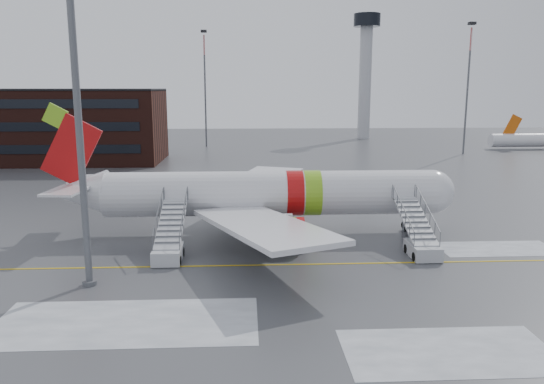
{
  "coord_description": "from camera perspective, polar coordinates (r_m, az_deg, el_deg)",
  "views": [
    {
      "loc": [
        0.45,
        -36.82,
        12.29
      ],
      "look_at": [
        2.57,
        5.54,
        4.0
      ],
      "focal_mm": 35.0,
      "sensor_mm": 36.0,
      "label": 1
    }
  ],
  "objects": [
    {
      "name": "ground",
      "position": [
        38.81,
        -3.41,
        -7.42
      ],
      "size": [
        260.0,
        260.0,
        0.0
      ],
      "primitive_type": "plane",
      "color": "#494C4F",
      "rests_on": "ground"
    },
    {
      "name": "airliner",
      "position": [
        45.25,
        -1.33,
        -0.25
      ],
      "size": [
        35.03,
        32.97,
        11.18
      ],
      "color": "silver",
      "rests_on": "ground"
    },
    {
      "name": "airstair_fwd",
      "position": [
        41.55,
        15.61,
        -5.03
      ],
      "size": [
        2.05,
        7.7,
        3.48
      ],
      "color": "#B5B8BD",
      "rests_on": "ground"
    },
    {
      "name": "airstair_aft",
      "position": [
        39.86,
        -10.99,
        -5.51
      ],
      "size": [
        2.05,
        7.7,
        3.48
      ],
      "color": "silver",
      "rests_on": "ground"
    },
    {
      "name": "pushback_tug",
      "position": [
        41.22,
        1.49,
        -5.24
      ],
      "size": [
        2.94,
        2.26,
        1.64
      ],
      "color": "black",
      "rests_on": "ground"
    },
    {
      "name": "light_mast_near",
      "position": [
        34.04,
        -20.22,
        9.09
      ],
      "size": [
        1.2,
        1.2,
        22.04
      ],
      "color": "#595B60",
      "rests_on": "ground"
    },
    {
      "name": "control_tower",
      "position": [
        135.24,
        10.04,
        13.63
      ],
      "size": [
        6.4,
        6.4,
        30.0
      ],
      "color": "#B2B5BA",
      "rests_on": "ground"
    },
    {
      "name": "light_mast_far_ne",
      "position": [
        107.21,
        20.34,
        11.21
      ],
      "size": [
        1.2,
        1.2,
        24.25
      ],
      "color": "#595B60",
      "rests_on": "ground"
    },
    {
      "name": "light_mast_far_n",
      "position": [
        115.14,
        -7.23,
        11.74
      ],
      "size": [
        1.2,
        1.2,
        24.25
      ],
      "color": "#595B60",
      "rests_on": "ground"
    }
  ]
}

